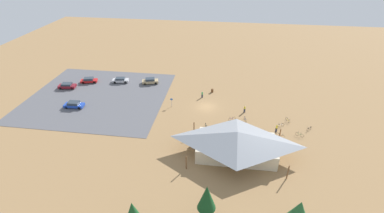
{
  "coord_description": "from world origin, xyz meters",
  "views": [
    {
      "loc": [
        -4.23,
        55.53,
        33.29
      ],
      "look_at": [
        3.11,
        2.33,
        1.2
      ],
      "focal_mm": 25.95,
      "sensor_mm": 36.0,
      "label": 1
    }
  ],
  "objects_px": {
    "bicycle_green_lone_east": "(300,135)",
    "visitor_by_pavilion": "(202,94)",
    "bicycle_yellow_front_row": "(288,120)",
    "bicycle_blue_yard_front": "(245,119)",
    "trash_bin": "(212,91)",
    "pine_west": "(299,212)",
    "bicycle_orange_mid_cluster": "(280,135)",
    "bicycle_purple_back_row": "(232,119)",
    "car_blue_far_end": "(74,105)",
    "bicycle_white_edge_south": "(281,125)",
    "visitor_near_lot": "(245,109)",
    "bicycle_red_edge_north": "(266,133)",
    "bicycle_black_near_sign": "(309,129)",
    "car_silver_back_corner": "(121,80)",
    "car_tan_front_row": "(150,81)",
    "bicycle_silver_near_porch": "(240,123)",
    "visitor_at_bikes": "(277,128)",
    "lot_sign": "(172,101)",
    "car_maroon_second_row": "(67,86)",
    "bicycle_teal_lone_west": "(206,126)",
    "car_red_end_stall": "(89,80)",
    "pine_midwest": "(207,197)",
    "bike_pavilion": "(237,142)"
  },
  "relations": [
    {
      "from": "trash_bin",
      "to": "bicycle_green_lone_east",
      "type": "distance_m",
      "value": 24.67
    },
    {
      "from": "visitor_near_lot",
      "to": "visitor_at_bikes",
      "type": "bearing_deg",
      "value": 132.37
    },
    {
      "from": "bicycle_green_lone_east",
      "to": "visitor_by_pavilion",
      "type": "bearing_deg",
      "value": -32.31
    },
    {
      "from": "bicycle_green_lone_east",
      "to": "visitor_by_pavilion",
      "type": "height_order",
      "value": "visitor_by_pavilion"
    },
    {
      "from": "bicycle_orange_mid_cluster",
      "to": "bicycle_black_near_sign",
      "type": "height_order",
      "value": "bicycle_orange_mid_cluster"
    },
    {
      "from": "lot_sign",
      "to": "car_maroon_second_row",
      "type": "distance_m",
      "value": 29.5
    },
    {
      "from": "car_red_end_stall",
      "to": "visitor_by_pavilion",
      "type": "xyz_separation_m",
      "value": [
        -31.48,
        4.11,
        0.15
      ]
    },
    {
      "from": "bicycle_red_edge_north",
      "to": "visitor_by_pavilion",
      "type": "bearing_deg",
      "value": -43.26
    },
    {
      "from": "bicycle_white_edge_south",
      "to": "visitor_near_lot",
      "type": "bearing_deg",
      "value": -32.63
    },
    {
      "from": "bicycle_orange_mid_cluster",
      "to": "bicycle_teal_lone_west",
      "type": "bearing_deg",
      "value": -5.16
    },
    {
      "from": "bicycle_red_edge_north",
      "to": "bicycle_yellow_front_row",
      "type": "distance_m",
      "value": 7.33
    },
    {
      "from": "bicycle_purple_back_row",
      "to": "car_tan_front_row",
      "type": "height_order",
      "value": "car_tan_front_row"
    },
    {
      "from": "bicycle_red_edge_north",
      "to": "visitor_near_lot",
      "type": "distance_m",
      "value": 8.91
    },
    {
      "from": "bicycle_orange_mid_cluster",
      "to": "trash_bin",
      "type": "bearing_deg",
      "value": -49.29
    },
    {
      "from": "bicycle_purple_back_row",
      "to": "bicycle_silver_near_porch",
      "type": "height_order",
      "value": "bicycle_silver_near_porch"
    },
    {
      "from": "bicycle_yellow_front_row",
      "to": "car_silver_back_corner",
      "type": "xyz_separation_m",
      "value": [
        42.29,
        -13.53,
        0.36
      ]
    },
    {
      "from": "bike_pavilion",
      "to": "bicycle_blue_yard_front",
      "type": "xyz_separation_m",
      "value": [
        -1.99,
        -11.09,
        -2.4
      ]
    },
    {
      "from": "trash_bin",
      "to": "pine_west",
      "type": "relative_size",
      "value": 0.16
    },
    {
      "from": "bicycle_purple_back_row",
      "to": "car_blue_far_end",
      "type": "relative_size",
      "value": 0.35
    },
    {
      "from": "bicycle_blue_yard_front",
      "to": "bicycle_red_edge_north",
      "type": "bearing_deg",
      "value": 133.41
    },
    {
      "from": "bicycle_orange_mid_cluster",
      "to": "bicycle_black_near_sign",
      "type": "relative_size",
      "value": 1.14
    },
    {
      "from": "trash_bin",
      "to": "bicycle_white_edge_south",
      "type": "height_order",
      "value": "trash_bin"
    },
    {
      "from": "bicycle_black_near_sign",
      "to": "lot_sign",
      "type": "bearing_deg",
      "value": -10.36
    },
    {
      "from": "visitor_near_lot",
      "to": "bicycle_red_edge_north",
      "type": "bearing_deg",
      "value": 117.53
    },
    {
      "from": "bicycle_white_edge_south",
      "to": "bicycle_green_lone_east",
      "type": "xyz_separation_m",
      "value": [
        -3.3,
        2.9,
        0.01
      ]
    },
    {
      "from": "lot_sign",
      "to": "pine_midwest",
      "type": "height_order",
      "value": "pine_midwest"
    },
    {
      "from": "pine_west",
      "to": "bicycle_blue_yard_front",
      "type": "bearing_deg",
      "value": -77.35
    },
    {
      "from": "pine_midwest",
      "to": "bicycle_black_near_sign",
      "type": "distance_m",
      "value": 30.68
    },
    {
      "from": "car_tan_front_row",
      "to": "car_red_end_stall",
      "type": "height_order",
      "value": "car_tan_front_row"
    },
    {
      "from": "car_blue_far_end",
      "to": "car_red_end_stall",
      "type": "xyz_separation_m",
      "value": [
        2.55,
        -12.92,
        -0.02
      ]
    },
    {
      "from": "bicycle_orange_mid_cluster",
      "to": "bicycle_green_lone_east",
      "type": "xyz_separation_m",
      "value": [
        -3.85,
        -0.82,
        0.01
      ]
    },
    {
      "from": "pine_west",
      "to": "visitor_near_lot",
      "type": "height_order",
      "value": "pine_west"
    },
    {
      "from": "bicycle_yellow_front_row",
      "to": "car_red_end_stall",
      "type": "xyz_separation_m",
      "value": [
        50.79,
        -12.21,
        0.37
      ]
    },
    {
      "from": "bicycle_silver_near_porch",
      "to": "bicycle_yellow_front_row",
      "type": "height_order",
      "value": "bicycle_silver_near_porch"
    },
    {
      "from": "bicycle_green_lone_east",
      "to": "bicycle_black_near_sign",
      "type": "xyz_separation_m",
      "value": [
        -2.37,
        -2.44,
        -0.02
      ]
    },
    {
      "from": "trash_bin",
      "to": "bicycle_silver_near_porch",
      "type": "xyz_separation_m",
      "value": [
        -6.79,
        13.67,
        -0.07
      ]
    },
    {
      "from": "pine_midwest",
      "to": "bicycle_teal_lone_west",
      "type": "relative_size",
      "value": 3.68
    },
    {
      "from": "car_blue_far_end",
      "to": "car_silver_back_corner",
      "type": "bearing_deg",
      "value": -112.7
    },
    {
      "from": "bicycle_teal_lone_west",
      "to": "bicycle_red_edge_north",
      "type": "distance_m",
      "value": 12.2
    },
    {
      "from": "bicycle_blue_yard_front",
      "to": "car_maroon_second_row",
      "type": "distance_m",
      "value": 46.78
    },
    {
      "from": "bicycle_red_edge_north",
      "to": "bicycle_green_lone_east",
      "type": "relative_size",
      "value": 0.96
    },
    {
      "from": "bicycle_purple_back_row",
      "to": "bicycle_white_edge_south",
      "type": "relative_size",
      "value": 0.96
    },
    {
      "from": "bicycle_silver_near_porch",
      "to": "visitor_by_pavilion",
      "type": "distance_m",
      "value": 13.92
    },
    {
      "from": "car_red_end_stall",
      "to": "visitor_at_bikes",
      "type": "distance_m",
      "value": 50.61
    },
    {
      "from": "car_tan_front_row",
      "to": "visitor_near_lot",
      "type": "xyz_separation_m",
      "value": [
        -24.96,
        11.44,
        0.12
      ]
    },
    {
      "from": "visitor_near_lot",
      "to": "visitor_at_bikes",
      "type": "distance_m",
      "value": 9.17
    },
    {
      "from": "bicycle_red_edge_north",
      "to": "car_silver_back_corner",
      "type": "xyz_separation_m",
      "value": [
        37.29,
        -18.88,
        0.34
      ]
    },
    {
      "from": "bicycle_yellow_front_row",
      "to": "bicycle_blue_yard_front",
      "type": "bearing_deg",
      "value": 6.76
    },
    {
      "from": "pine_midwest",
      "to": "bicycle_black_near_sign",
      "type": "bearing_deg",
      "value": -128.56
    },
    {
      "from": "lot_sign",
      "to": "car_red_end_stall",
      "type": "relative_size",
      "value": 0.48
    }
  ]
}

